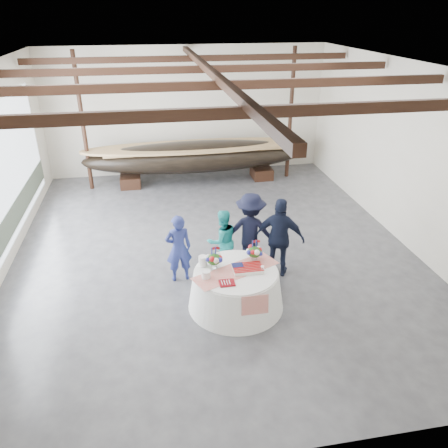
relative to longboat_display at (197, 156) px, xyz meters
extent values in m
cube|color=#3D3D42|center=(-0.18, -4.80, -0.94)|extent=(10.00, 12.00, 0.01)
cube|color=silver|center=(-0.18, 1.20, 1.31)|extent=(10.00, 0.02, 4.50)
cube|color=silver|center=(-0.18, -10.80, 1.31)|extent=(10.00, 0.02, 4.50)
cube|color=silver|center=(4.82, -4.80, 1.31)|extent=(0.02, 12.00, 4.50)
cube|color=white|center=(-0.18, -4.80, 3.56)|extent=(10.00, 12.00, 0.01)
cube|color=black|center=(-0.18, -8.30, 3.31)|extent=(9.80, 0.12, 0.18)
cube|color=black|center=(-0.18, -5.80, 3.31)|extent=(9.80, 0.12, 0.18)
cube|color=black|center=(-0.18, -3.30, 3.31)|extent=(9.80, 0.12, 0.18)
cube|color=black|center=(-0.18, -0.80, 3.31)|extent=(9.80, 0.12, 0.18)
cube|color=black|center=(-0.18, -4.80, 3.44)|extent=(0.15, 11.76, 0.15)
cylinder|color=black|center=(-3.68, 0.00, 1.31)|extent=(0.14, 0.14, 4.50)
cylinder|color=black|center=(3.32, 0.00, 1.31)|extent=(0.14, 0.14, 4.50)
cube|color=silver|center=(-5.13, -3.80, 1.06)|extent=(0.02, 7.00, 3.20)
cube|color=#596654|center=(-5.12, -3.80, -0.04)|extent=(0.02, 7.00, 0.60)
cube|color=black|center=(-2.36, 0.00, -0.74)|extent=(0.69, 0.88, 0.39)
cube|color=black|center=(2.36, 0.00, -0.74)|extent=(0.69, 0.88, 0.39)
ellipsoid|color=black|center=(0.00, 0.00, -0.01)|extent=(7.86, 1.57, 1.08)
cube|color=#9E7A4C|center=(0.00, 0.00, 0.29)|extent=(6.29, 1.03, 0.06)
cone|color=white|center=(-0.09, -7.33, -0.53)|extent=(1.99, 1.99, 0.82)
cylinder|color=white|center=(-0.09, -7.33, -0.11)|extent=(1.69, 1.69, 0.04)
cube|color=red|center=(-0.09, -7.33, -0.09)|extent=(1.91, 1.25, 0.01)
cube|color=white|center=(0.14, -7.35, -0.05)|extent=(0.60, 0.40, 0.07)
cylinder|color=white|center=(-0.73, -7.48, -0.01)|extent=(0.18, 0.18, 0.16)
cylinder|color=white|center=(-0.73, -7.01, 0.02)|extent=(0.18, 0.18, 0.21)
cube|color=maroon|center=(-0.36, -7.75, -0.07)|extent=(0.30, 0.24, 0.03)
cone|color=silver|center=(0.42, -7.45, -0.03)|extent=(0.09, 0.09, 0.12)
imported|color=navy|center=(-1.16, -6.14, -0.13)|extent=(0.63, 0.45, 1.62)
imported|color=teal|center=(-0.13, -5.87, -0.18)|extent=(0.87, 0.75, 1.53)
imported|color=black|center=(0.54, -5.86, 0.00)|extent=(1.38, 1.07, 1.89)
imported|color=black|center=(1.13, -6.31, 0.01)|extent=(1.21, 0.91, 1.90)
camera|label=1|loc=(-1.65, -14.65, 4.72)|focal=35.00mm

